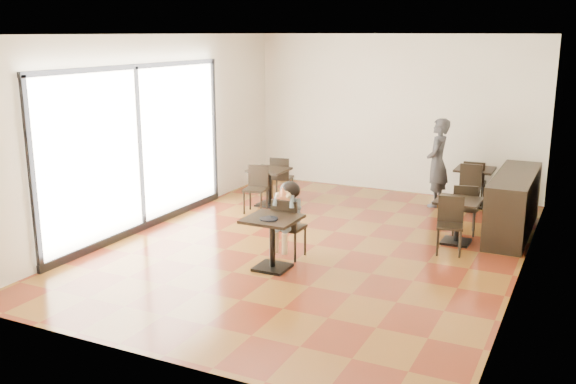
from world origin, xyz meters
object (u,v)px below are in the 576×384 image
Objects in this scene: chair_left_b at (255,190)px; chair_back_a at (474,183)px; chair_mid_a at (464,209)px; chair_left_a at (282,178)px; child at (289,220)px; chair_back_b at (468,190)px; child_table at (272,243)px; cafe_table_back at (474,187)px; chair_mid_b at (450,226)px; cafe_table_left at (269,187)px; adult_patron at (437,163)px; child_chair at (289,228)px; cafe_table_mid at (457,221)px.

chair_back_a reaches higher than chair_left_b.
chair_mid_a is 3.76m from chair_left_a.
child is 1.32× the size of chair_left_a.
child is at bearing -120.04° from chair_back_b.
cafe_table_back is (1.90, 4.67, -0.01)m from child_table.
chair_left_a is 3.56m from chair_back_b.
chair_mid_b reaches higher than cafe_table_back.
chair_left_a is at bearing -162.20° from cafe_table_back.
chair_left_a is (0.00, 0.55, 0.07)m from cafe_table_left.
adult_patron is at bearing 25.25° from chair_back_a.
cafe_table_left is 0.81× the size of chair_back_b.
adult_patron is 2.35× the size of cafe_table_left.
child is 1.32× the size of chair_left_b.
cafe_table_back is at bearing 65.20° from child.
child_table is 3.89m from chair_left_a.
child_chair reaches higher than child_table.
adult_patron is at bearing 156.99° from chair_back_b.
cafe_table_left is 3.90m from chair_mid_b.
child_table is 2.93m from chair_left_b.
child_chair is 0.12m from child.
chair_left_a is at bearing -61.72° from child_chair.
chair_left_b is 0.98× the size of chair_back_a.
chair_mid_b is (2.08, 1.73, 0.05)m from child_table.
chair_back_a reaches higher than cafe_table_left.
child_table is at bearing -112.18° from cafe_table_back.
child_table is 2.71m from chair_mid_b.
child_table is 1.03× the size of cafe_table_back.
chair_back_a is 1.00× the size of chair_back_b.
cafe_table_left is 0.55m from chair_left_b.
chair_mid_b is at bearing 78.62° from chair_mid_a.
child_chair reaches higher than cafe_table_left.
child_table is 0.58m from child.
child_table is 3.40m from cafe_table_left.
cafe_table_left is at bearing 118.28° from child_table.
chair_left_a is at bearing 114.44° from child_table.
adult_patron is (1.25, 3.82, 0.39)m from child_chair.
chair_mid_a is (0.83, -1.54, -0.41)m from adult_patron.
child is 4.57m from chair_back_a.
adult_patron is 1.95× the size of chair_left_b.
chair_left_a reaches higher than child_table.
chair_back_b is (0.00, -0.55, 0.07)m from cafe_table_back.
chair_left_b is (-1.61, 2.44, 0.05)m from child_table.
chair_mid_b reaches higher than child_table.
child_chair is 2.48m from chair_left_b.
child is at bearing -161.76° from chair_mid_b.
chair_back_a is at bearing -96.00° from chair_mid_a.
cafe_table_left is at bearing 80.52° from chair_left_b.
chair_back_a is at bearing 65.38° from child.
chair_left_b is (-3.69, 0.16, 0.08)m from cafe_table_mid.
child is at bearing 108.80° from chair_left_a.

